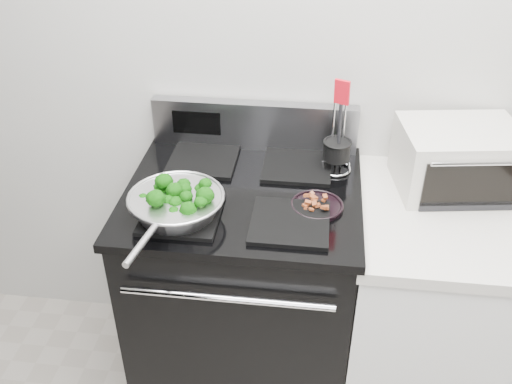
% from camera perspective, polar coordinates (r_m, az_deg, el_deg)
% --- Properties ---
extents(back_wall, '(4.00, 0.02, 2.70)m').
position_cam_1_polar(back_wall, '(2.02, 8.69, 14.46)').
color(back_wall, beige).
rests_on(back_wall, ground).
extents(gas_range, '(0.79, 0.69, 1.13)m').
position_cam_1_polar(gas_range, '(2.20, -1.13, -9.85)').
color(gas_range, black).
rests_on(gas_range, floor).
extents(counter, '(0.62, 0.68, 0.92)m').
position_cam_1_polar(counter, '(2.25, 16.78, -11.48)').
color(counter, white).
rests_on(counter, floor).
extents(skillet, '(0.30, 0.48, 0.07)m').
position_cam_1_polar(skillet, '(1.77, -7.99, -1.18)').
color(skillet, silver).
rests_on(skillet, gas_range).
extents(broccoli_pile, '(0.24, 0.24, 0.08)m').
position_cam_1_polar(broccoli_pile, '(1.77, -8.00, -0.66)').
color(broccoli_pile, black).
rests_on(broccoli_pile, skillet).
extents(bacon_plate, '(0.17, 0.17, 0.04)m').
position_cam_1_polar(bacon_plate, '(1.83, 6.12, -1.09)').
color(bacon_plate, black).
rests_on(bacon_plate, gas_range).
extents(utensil_holder, '(0.11, 0.11, 0.34)m').
position_cam_1_polar(utensil_holder, '(2.01, 8.04, 3.72)').
color(utensil_holder, silver).
rests_on(utensil_holder, gas_range).
extents(toaster_oven, '(0.43, 0.35, 0.22)m').
position_cam_1_polar(toaster_oven, '(2.04, 19.47, 3.15)').
color(toaster_oven, beige).
rests_on(toaster_oven, counter).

